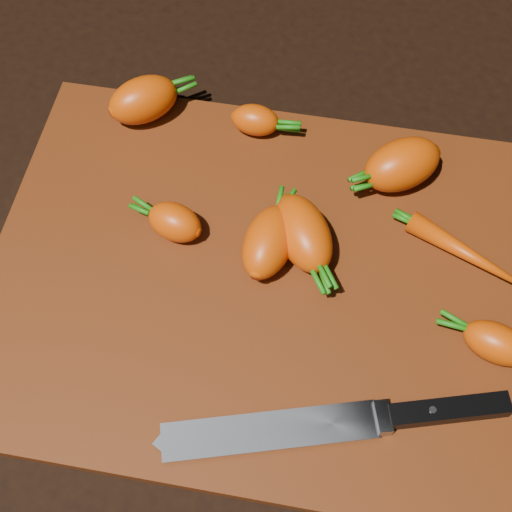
# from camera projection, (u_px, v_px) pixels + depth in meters

# --- Properties ---
(ground) EXTENTS (2.00, 2.00, 0.01)m
(ground) POSITION_uv_depth(u_px,v_px,m) (254.00, 283.00, 0.68)
(ground) COLOR black
(cutting_board) EXTENTS (0.50, 0.40, 0.01)m
(cutting_board) POSITION_uv_depth(u_px,v_px,m) (254.00, 277.00, 0.67)
(cutting_board) COLOR #5A2309
(cutting_board) RESTS_ON ground
(carrot_0) EXTENTS (0.09, 0.08, 0.05)m
(carrot_0) POSITION_uv_depth(u_px,v_px,m) (143.00, 100.00, 0.74)
(carrot_0) COLOR #CD4608
(carrot_0) RESTS_ON cutting_board
(carrot_1) EXTENTS (0.06, 0.05, 0.04)m
(carrot_1) POSITION_uv_depth(u_px,v_px,m) (175.00, 222.00, 0.67)
(carrot_1) COLOR #CD4608
(carrot_1) RESTS_ON cutting_board
(carrot_2) EXTENTS (0.08, 0.10, 0.05)m
(carrot_2) POSITION_uv_depth(u_px,v_px,m) (303.00, 233.00, 0.66)
(carrot_2) COLOR #CD4608
(carrot_2) RESTS_ON cutting_board
(carrot_3) EXTENTS (0.06, 0.08, 0.05)m
(carrot_3) POSITION_uv_depth(u_px,v_px,m) (269.00, 242.00, 0.66)
(carrot_3) COLOR #CD4608
(carrot_3) RESTS_ON cutting_board
(carrot_4) EXTENTS (0.09, 0.09, 0.05)m
(carrot_4) POSITION_uv_depth(u_px,v_px,m) (402.00, 164.00, 0.70)
(carrot_4) COLOR #CD4608
(carrot_4) RESTS_ON cutting_board
(carrot_5) EXTENTS (0.05, 0.04, 0.03)m
(carrot_5) POSITION_uv_depth(u_px,v_px,m) (255.00, 120.00, 0.74)
(carrot_5) COLOR #CD4608
(carrot_5) RESTS_ON cutting_board
(carrot_6) EXTENTS (0.07, 0.05, 0.04)m
(carrot_6) POSITION_uv_depth(u_px,v_px,m) (497.00, 343.00, 0.62)
(carrot_6) COLOR #CD4608
(carrot_6) RESTS_ON cutting_board
(carrot_7) EXTENTS (0.12, 0.07, 0.02)m
(carrot_7) POSITION_uv_depth(u_px,v_px,m) (468.00, 254.00, 0.67)
(carrot_7) COLOR #CD4608
(carrot_7) RESTS_ON cutting_board
(knife) EXTENTS (0.29, 0.11, 0.02)m
(knife) POSITION_uv_depth(u_px,v_px,m) (291.00, 428.00, 0.59)
(knife) COLOR gray
(knife) RESTS_ON cutting_board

